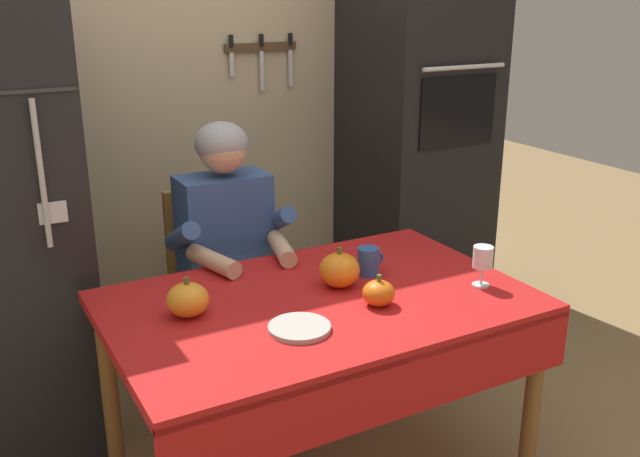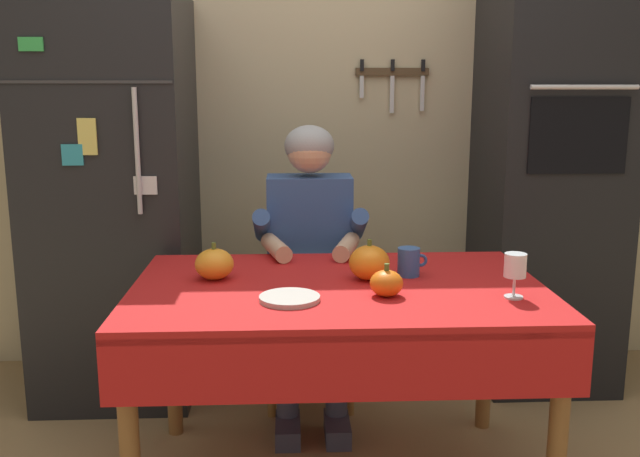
{
  "view_description": "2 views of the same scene",
  "coord_description": "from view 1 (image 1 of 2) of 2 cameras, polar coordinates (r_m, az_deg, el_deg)",
  "views": [
    {
      "loc": [
        -1.06,
        -1.82,
        1.73
      ],
      "look_at": [
        0.08,
        0.23,
        0.94
      ],
      "focal_mm": 39.99,
      "sensor_mm": 36.0,
      "label": 1
    },
    {
      "loc": [
        -0.17,
        -2.2,
        1.4
      ],
      "look_at": [
        -0.06,
        0.2,
        0.92
      ],
      "focal_mm": 39.26,
      "sensor_mm": 36.0,
      "label": 2
    }
  ],
  "objects": [
    {
      "name": "dining_table",
      "position": [
        2.43,
        0.16,
        -7.59
      ],
      "size": [
        1.4,
        0.9,
        0.74
      ],
      "color": "brown",
      "rests_on": "ground"
    },
    {
      "name": "pumpkin_medium",
      "position": [
        2.35,
        4.71,
        -5.16
      ],
      "size": [
        0.11,
        0.11,
        0.11
      ],
      "color": "orange",
      "rests_on": "dining_table"
    },
    {
      "name": "seated_person",
      "position": [
        2.87,
        -7.08,
        -1.73
      ],
      "size": [
        0.47,
        0.55,
        1.25
      ],
      "color": "#38384C",
      "rests_on": "ground"
    },
    {
      "name": "coffee_mug",
      "position": [
        2.59,
        3.9,
        -2.63
      ],
      "size": [
        0.11,
        0.08,
        0.1
      ],
      "color": "#2D569E",
      "rests_on": "dining_table"
    },
    {
      "name": "pumpkin_large",
      "position": [
        2.48,
        1.57,
        -3.34
      ],
      "size": [
        0.14,
        0.14,
        0.14
      ],
      "color": "orange",
      "rests_on": "dining_table"
    },
    {
      "name": "back_wall_assembly",
      "position": [
        3.39,
        -9.79,
        11.11
      ],
      "size": [
        3.7,
        0.13,
        2.6
      ],
      "color": "#BCAD89",
      "rests_on": "ground"
    },
    {
      "name": "chair_behind_person",
      "position": [
        3.11,
        -8.23,
        -4.57
      ],
      "size": [
        0.4,
        0.4,
        0.93
      ],
      "color": "#9E6B33",
      "rests_on": "ground"
    },
    {
      "name": "serving_tray",
      "position": [
        2.19,
        -1.65,
        -7.95
      ],
      "size": [
        0.19,
        0.19,
        0.02
      ],
      "primitive_type": "cylinder",
      "color": "#B7B2A8",
      "rests_on": "dining_table"
    },
    {
      "name": "wall_oven",
      "position": [
        3.59,
        7.74,
        7.58
      ],
      "size": [
        0.6,
        0.64,
        2.1
      ],
      "color": "black",
      "rests_on": "ground"
    },
    {
      "name": "wine_glass",
      "position": [
        2.53,
        12.89,
        -2.37
      ],
      "size": [
        0.07,
        0.07,
        0.15
      ],
      "color": "white",
      "rests_on": "dining_table"
    },
    {
      "name": "pumpkin_small",
      "position": [
        2.3,
        -10.54,
        -5.62
      ],
      "size": [
        0.14,
        0.14,
        0.13
      ],
      "color": "orange",
      "rests_on": "dining_table"
    }
  ]
}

